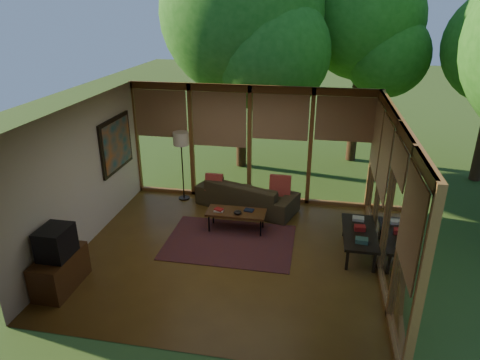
% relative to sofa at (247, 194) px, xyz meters
% --- Properties ---
extents(floor, '(5.50, 5.50, 0.00)m').
position_rel_sofa_xyz_m(floor, '(-0.03, -2.00, -0.33)').
color(floor, brown).
rests_on(floor, ground).
extents(ceiling, '(5.50, 5.50, 0.00)m').
position_rel_sofa_xyz_m(ceiling, '(-0.03, -2.00, 2.37)').
color(ceiling, white).
rests_on(ceiling, ground).
extents(wall_left, '(0.04, 5.00, 2.70)m').
position_rel_sofa_xyz_m(wall_left, '(-2.78, -2.00, 1.02)').
color(wall_left, beige).
rests_on(wall_left, ground).
extents(wall_front, '(5.50, 0.04, 2.70)m').
position_rel_sofa_xyz_m(wall_front, '(-0.03, -4.50, 1.02)').
color(wall_front, beige).
rests_on(wall_front, ground).
extents(window_wall_back, '(5.50, 0.12, 2.70)m').
position_rel_sofa_xyz_m(window_wall_back, '(-0.03, 0.50, 1.02)').
color(window_wall_back, brown).
rests_on(window_wall_back, ground).
extents(window_wall_right, '(0.12, 5.00, 2.70)m').
position_rel_sofa_xyz_m(window_wall_right, '(2.72, -2.00, 1.02)').
color(window_wall_right, brown).
rests_on(window_wall_right, ground).
extents(tree_nw, '(4.19, 4.19, 6.18)m').
position_rel_sofa_xyz_m(tree_nw, '(-0.62, 2.74, 3.75)').
color(tree_nw, '#3E2616').
rests_on(tree_nw, ground).
extents(tree_ne, '(3.13, 3.13, 5.48)m').
position_rel_sofa_xyz_m(tree_ne, '(2.50, 3.84, 3.56)').
color(tree_ne, '#3E2616').
rests_on(tree_ne, ground).
extents(rug, '(2.47, 1.75, 0.01)m').
position_rel_sofa_xyz_m(rug, '(-0.07, -1.58, -0.32)').
color(rug, maroon).
rests_on(rug, floor).
extents(sofa, '(2.43, 1.56, 0.66)m').
position_rel_sofa_xyz_m(sofa, '(0.00, 0.00, 0.00)').
color(sofa, '#3C331E').
rests_on(sofa, floor).
extents(pillow_left, '(0.39, 0.21, 0.41)m').
position_rel_sofa_xyz_m(pillow_left, '(-0.75, -0.05, 0.25)').
color(pillow_left, maroon).
rests_on(pillow_left, sofa).
extents(pillow_right, '(0.47, 0.25, 0.49)m').
position_rel_sofa_xyz_m(pillow_right, '(0.75, -0.05, 0.28)').
color(pillow_right, maroon).
rests_on(pillow_right, sofa).
extents(ct_book_lower, '(0.19, 0.14, 0.03)m').
position_rel_sofa_xyz_m(ct_book_lower, '(-0.39, -1.13, 0.11)').
color(ct_book_lower, '#BCB6AB').
rests_on(ct_book_lower, coffee_table).
extents(ct_book_upper, '(0.20, 0.18, 0.03)m').
position_rel_sofa_xyz_m(ct_book_upper, '(-0.39, -1.13, 0.14)').
color(ct_book_upper, maroon).
rests_on(ct_book_upper, coffee_table).
extents(ct_book_side, '(0.21, 0.17, 0.03)m').
position_rel_sofa_xyz_m(ct_book_side, '(0.21, -1.00, 0.11)').
color(ct_book_side, black).
rests_on(ct_book_side, coffee_table).
extents(ct_bowl, '(0.16, 0.16, 0.07)m').
position_rel_sofa_xyz_m(ct_bowl, '(0.01, -1.18, 0.13)').
color(ct_bowl, black).
rests_on(ct_bowl, coffee_table).
extents(media_cabinet, '(0.50, 1.00, 0.60)m').
position_rel_sofa_xyz_m(media_cabinet, '(-2.50, -3.48, -0.03)').
color(media_cabinet, '#4E2D15').
rests_on(media_cabinet, floor).
extents(television, '(0.45, 0.55, 0.50)m').
position_rel_sofa_xyz_m(television, '(-2.48, -3.48, 0.52)').
color(television, black).
rests_on(television, media_cabinet).
extents(console_book_a, '(0.23, 0.17, 0.08)m').
position_rel_sofa_xyz_m(console_book_a, '(2.37, -1.92, 0.16)').
color(console_book_a, '#33594C').
rests_on(console_book_a, side_console).
extents(console_book_b, '(0.20, 0.15, 0.09)m').
position_rel_sofa_xyz_m(console_book_b, '(2.37, -1.47, 0.17)').
color(console_book_b, maroon).
rests_on(console_book_b, side_console).
extents(console_book_c, '(0.23, 0.17, 0.06)m').
position_rel_sofa_xyz_m(console_book_c, '(2.37, -1.07, 0.15)').
color(console_book_c, '#BCB6AB').
rests_on(console_book_c, side_console).
extents(floor_lamp, '(0.36, 0.36, 1.65)m').
position_rel_sofa_xyz_m(floor_lamp, '(-1.56, 0.19, 1.08)').
color(floor_lamp, black).
rests_on(floor_lamp, floor).
extents(coffee_table, '(1.20, 0.50, 0.43)m').
position_rel_sofa_xyz_m(coffee_table, '(-0.04, -1.08, 0.06)').
color(coffee_table, '#4E2D15').
rests_on(coffee_table, floor).
extents(side_console, '(0.60, 1.40, 0.46)m').
position_rel_sofa_xyz_m(side_console, '(2.37, -1.52, 0.08)').
color(side_console, black).
rests_on(side_console, floor).
extents(wall_painting, '(0.06, 1.35, 1.15)m').
position_rel_sofa_xyz_m(wall_painting, '(-2.74, -0.60, 1.22)').
color(wall_painting, black).
rests_on(wall_painting, wall_left).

